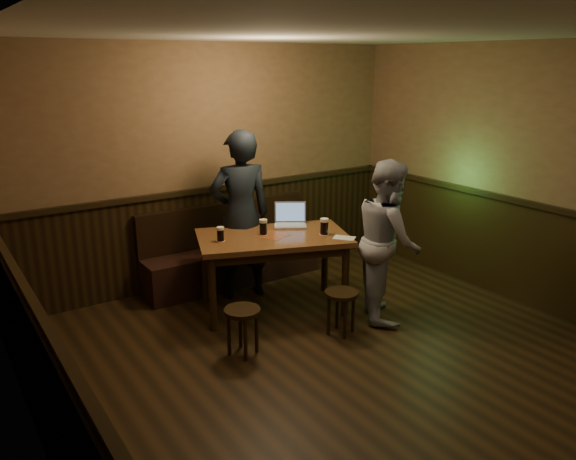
{
  "coord_description": "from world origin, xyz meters",
  "views": [
    {
      "loc": [
        -2.92,
        -2.97,
        2.59
      ],
      "look_at": [
        0.2,
        1.69,
        0.9
      ],
      "focal_mm": 35.0,
      "sensor_mm": 36.0,
      "label": 1
    }
  ],
  "objects_px": {
    "bench": "(231,257)",
    "person_grey": "(388,240)",
    "stool_right": "(341,300)",
    "person_suit": "(241,215)",
    "pub_table": "(273,245)",
    "stool_left": "(242,318)",
    "laptop": "(290,219)",
    "pint_left": "(220,234)",
    "pint_mid": "(263,227)",
    "pint_right": "(324,226)"
  },
  "relations": [
    {
      "from": "stool_left",
      "to": "laptop",
      "type": "xyz_separation_m",
      "value": [
        1.13,
        0.9,
        0.54
      ]
    },
    {
      "from": "pub_table",
      "to": "stool_left",
      "type": "distance_m",
      "value": 1.09
    },
    {
      "from": "pint_right",
      "to": "pint_mid",
      "type": "bearing_deg",
      "value": 146.54
    },
    {
      "from": "bench",
      "to": "person_grey",
      "type": "bearing_deg",
      "value": -62.68
    },
    {
      "from": "pint_mid",
      "to": "pint_right",
      "type": "xyz_separation_m",
      "value": [
        0.53,
        -0.35,
        0.0
      ]
    },
    {
      "from": "bench",
      "to": "pint_mid",
      "type": "height_order",
      "value": "pint_mid"
    },
    {
      "from": "pint_left",
      "to": "person_suit",
      "type": "bearing_deg",
      "value": 40.97
    },
    {
      "from": "bench",
      "to": "person_suit",
      "type": "relative_size",
      "value": 1.16
    },
    {
      "from": "bench",
      "to": "pint_mid",
      "type": "bearing_deg",
      "value": -94.56
    },
    {
      "from": "laptop",
      "to": "person_suit",
      "type": "xyz_separation_m",
      "value": [
        -0.46,
        0.3,
        0.05
      ]
    },
    {
      "from": "pub_table",
      "to": "stool_right",
      "type": "relative_size",
      "value": 3.98
    },
    {
      "from": "pub_table",
      "to": "stool_left",
      "type": "height_order",
      "value": "pub_table"
    },
    {
      "from": "stool_left",
      "to": "pub_table",
      "type": "bearing_deg",
      "value": 41.82
    },
    {
      "from": "pint_left",
      "to": "laptop",
      "type": "bearing_deg",
      "value": 5.67
    },
    {
      "from": "bench",
      "to": "pint_left",
      "type": "xyz_separation_m",
      "value": [
        -0.55,
        -0.83,
        0.6
      ]
    },
    {
      "from": "bench",
      "to": "person_grey",
      "type": "height_order",
      "value": "person_grey"
    },
    {
      "from": "stool_right",
      "to": "laptop",
      "type": "relative_size",
      "value": 0.99
    },
    {
      "from": "stool_left",
      "to": "pint_right",
      "type": "relative_size",
      "value": 2.53
    },
    {
      "from": "bench",
      "to": "stool_left",
      "type": "bearing_deg",
      "value": -114.93
    },
    {
      "from": "pub_table",
      "to": "person_suit",
      "type": "relative_size",
      "value": 0.93
    },
    {
      "from": "pub_table",
      "to": "pint_left",
      "type": "distance_m",
      "value": 0.59
    },
    {
      "from": "bench",
      "to": "laptop",
      "type": "xyz_separation_m",
      "value": [
        0.37,
        -0.74,
        0.59
      ]
    },
    {
      "from": "pint_mid",
      "to": "laptop",
      "type": "height_order",
      "value": "laptop"
    },
    {
      "from": "bench",
      "to": "pint_right",
      "type": "distance_m",
      "value": 1.46
    },
    {
      "from": "pint_right",
      "to": "person_suit",
      "type": "xyz_separation_m",
      "value": [
        -0.56,
        0.8,
        0.02
      ]
    },
    {
      "from": "stool_right",
      "to": "person_suit",
      "type": "height_order",
      "value": "person_suit"
    },
    {
      "from": "pub_table",
      "to": "pint_left",
      "type": "relative_size",
      "value": 11.64
    },
    {
      "from": "pint_mid",
      "to": "person_grey",
      "type": "xyz_separation_m",
      "value": [
        0.97,
        -0.86,
        -0.09
      ]
    },
    {
      "from": "pint_right",
      "to": "person_suit",
      "type": "distance_m",
      "value": 0.97
    },
    {
      "from": "pub_table",
      "to": "stool_left",
      "type": "relative_size",
      "value": 3.92
    },
    {
      "from": "stool_right",
      "to": "pint_right",
      "type": "relative_size",
      "value": 2.5
    },
    {
      "from": "pub_table",
      "to": "stool_right",
      "type": "xyz_separation_m",
      "value": [
        0.24,
        -0.86,
        -0.37
      ]
    },
    {
      "from": "stool_right",
      "to": "person_suit",
      "type": "bearing_deg",
      "value": 103.6
    },
    {
      "from": "laptop",
      "to": "person_grey",
      "type": "height_order",
      "value": "person_grey"
    },
    {
      "from": "person_suit",
      "to": "pub_table",
      "type": "bearing_deg",
      "value": 112.94
    },
    {
      "from": "pint_right",
      "to": "laptop",
      "type": "height_order",
      "value": "laptop"
    },
    {
      "from": "pint_left",
      "to": "person_grey",
      "type": "distance_m",
      "value": 1.71
    },
    {
      "from": "stool_right",
      "to": "pint_left",
      "type": "relative_size",
      "value": 2.92
    },
    {
      "from": "pint_right",
      "to": "person_grey",
      "type": "relative_size",
      "value": 0.11
    },
    {
      "from": "pint_mid",
      "to": "laptop",
      "type": "xyz_separation_m",
      "value": [
        0.44,
        0.14,
        -0.02
      ]
    },
    {
      "from": "person_grey",
      "to": "pub_table",
      "type": "bearing_deg",
      "value": 81.34
    },
    {
      "from": "laptop",
      "to": "stool_right",
      "type": "bearing_deg",
      "value": -64.28
    },
    {
      "from": "pub_table",
      "to": "pint_right",
      "type": "bearing_deg",
      "value": -10.78
    },
    {
      "from": "bench",
      "to": "person_grey",
      "type": "relative_size",
      "value": 1.32
    },
    {
      "from": "pub_table",
      "to": "person_suit",
      "type": "height_order",
      "value": "person_suit"
    },
    {
      "from": "pint_right",
      "to": "stool_right",
      "type": "bearing_deg",
      "value": -110.86
    },
    {
      "from": "pint_left",
      "to": "pint_mid",
      "type": "relative_size",
      "value": 0.9
    },
    {
      "from": "stool_left",
      "to": "laptop",
      "type": "distance_m",
      "value": 1.54
    },
    {
      "from": "pint_mid",
      "to": "person_grey",
      "type": "bearing_deg",
      "value": -41.49
    },
    {
      "from": "pub_table",
      "to": "laptop",
      "type": "distance_m",
      "value": 0.46
    }
  ]
}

